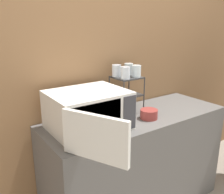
{
  "coord_description": "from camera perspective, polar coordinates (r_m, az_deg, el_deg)",
  "views": [
    {
      "loc": [
        -1.3,
        -1.19,
        1.65
      ],
      "look_at": [
        -0.24,
        0.32,
        1.1
      ],
      "focal_mm": 40.0,
      "sensor_mm": 36.0,
      "label": 1
    }
  ],
  "objects": [
    {
      "name": "wall_back",
      "position": [
        2.26,
        0.66,
        7.69
      ],
      "size": [
        8.0,
        0.06,
        2.6
      ],
      "color": "olive",
      "rests_on": "ground_plane"
    },
    {
      "name": "glass_back_right",
      "position": [
        2.18,
        3.83,
        6.4
      ],
      "size": [
        0.08,
        0.08,
        0.1
      ],
      "color": "silver",
      "rests_on": "dish_rack"
    },
    {
      "name": "glass_back_left",
      "position": [
        2.11,
        1.04,
        6.05
      ],
      "size": [
        0.08,
        0.08,
        0.1
      ],
      "color": "silver",
      "rests_on": "dish_rack"
    },
    {
      "name": "dish_rack",
      "position": [
        2.13,
        3.37,
        2.34
      ],
      "size": [
        0.23,
        0.22,
        0.31
      ],
      "color": "#333333",
      "rests_on": "counter"
    },
    {
      "name": "counter",
      "position": [
        2.31,
        5.56,
        -14.76
      ],
      "size": [
        1.62,
        0.59,
        0.9
      ],
      "color": "#595654",
      "rests_on": "ground_plane"
    },
    {
      "name": "glass_front_left",
      "position": [
        2.01,
        3.07,
        5.53
      ],
      "size": [
        0.08,
        0.08,
        0.1
      ],
      "color": "silver",
      "rests_on": "dish_rack"
    },
    {
      "name": "bowl",
      "position": [
        2.05,
        8.44,
        -3.9
      ],
      "size": [
        0.14,
        0.14,
        0.08
      ],
      "color": "maroon",
      "rests_on": "counter"
    },
    {
      "name": "microwave",
      "position": [
        1.8,
        -5.45,
        -3.25
      ],
      "size": [
        0.57,
        0.83,
        0.28
      ],
      "color": "silver",
      "rests_on": "counter"
    },
    {
      "name": "glass_front_right",
      "position": [
        2.09,
        5.58,
        5.92
      ],
      "size": [
        0.08,
        0.08,
        0.1
      ],
      "color": "silver",
      "rests_on": "dish_rack"
    }
  ]
}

